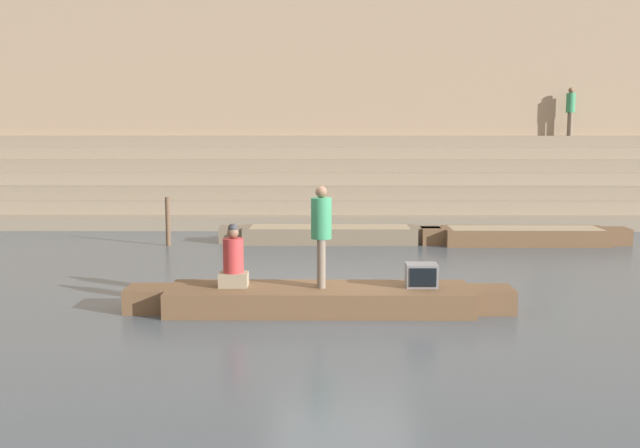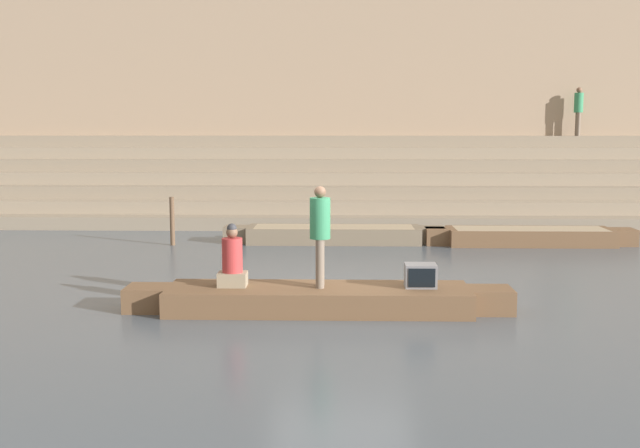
% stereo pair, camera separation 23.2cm
% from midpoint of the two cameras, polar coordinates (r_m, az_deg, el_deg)
% --- Properties ---
extents(ground_plane, '(120.00, 120.00, 0.00)m').
position_cam_midpoint_polar(ground_plane, '(13.05, 2.20, -6.08)').
color(ground_plane, '#4C5660').
extents(ghat_steps, '(36.00, 5.43, 2.72)m').
position_cam_midpoint_polar(ghat_steps, '(25.23, 1.84, 2.72)').
color(ghat_steps, gray).
rests_on(ghat_steps, ground).
extents(back_wall, '(34.20, 1.28, 8.84)m').
position_cam_midpoint_polar(back_wall, '(27.71, 1.84, 10.23)').
color(back_wall, tan).
rests_on(back_wall, ground).
extents(rowboat_main, '(6.41, 1.38, 0.40)m').
position_cam_midpoint_polar(rowboat_main, '(12.48, 0.39, -5.67)').
color(rowboat_main, brown).
rests_on(rowboat_main, ground).
extents(person_standing, '(0.34, 0.34, 1.68)m').
position_cam_midpoint_polar(person_standing, '(12.30, 0.54, -0.40)').
color(person_standing, '#756656').
rests_on(person_standing, rowboat_main).
extents(person_rowing, '(0.47, 0.37, 1.06)m').
position_cam_midpoint_polar(person_rowing, '(12.50, -6.17, -2.84)').
color(person_rowing, gray).
rests_on(person_rowing, rowboat_main).
extents(tv_set, '(0.52, 0.41, 0.39)m').
position_cam_midpoint_polar(tv_set, '(12.53, 8.19, -3.91)').
color(tv_set, slate).
rests_on(tv_set, rowboat_main).
extents(moored_boat_shore, '(5.39, 1.19, 0.43)m').
position_cam_midpoint_polar(moored_boat_shore, '(20.15, 16.00, -0.89)').
color(moored_boat_shore, brown).
rests_on(moored_boat_shore, ground).
extents(moored_boat_distant, '(5.79, 1.19, 0.43)m').
position_cam_midpoint_polar(moored_boat_distant, '(19.73, 1.40, -0.77)').
color(moored_boat_distant, '#756651').
rests_on(moored_boat_distant, ground).
extents(mooring_post, '(0.12, 0.12, 1.25)m').
position_cam_midpoint_polar(mooring_post, '(19.61, -10.86, 0.21)').
color(mooring_post, brown).
rests_on(mooring_post, ground).
extents(person_on_steps, '(0.31, 0.31, 1.69)m').
position_cam_midpoint_polar(person_on_steps, '(28.02, 19.32, 8.36)').
color(person_on_steps, '#756656').
rests_on(person_on_steps, ghat_steps).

